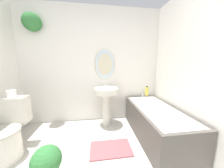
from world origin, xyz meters
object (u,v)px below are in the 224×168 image
at_px(toilet, 7,134).
at_px(toilet_paper_roll, 12,94).
at_px(pedestal_sink, 106,99).
at_px(shampoo_bottle, 147,91).
at_px(potted_plant, 47,165).
at_px(bathtub, 156,122).

xyz_separation_m(toilet, toilet_paper_roll, (0.00, 0.20, 0.51)).
xyz_separation_m(toilet, pedestal_sink, (1.41, 0.60, 0.25)).
relative_size(toilet, shampoo_bottle, 3.92).
distance_m(pedestal_sink, toilet_paper_roll, 1.49).
bearing_deg(potted_plant, pedestal_sink, 57.29).
bearing_deg(toilet_paper_roll, bathtub, -2.21).
xyz_separation_m(shampoo_bottle, potted_plant, (-1.58, -1.16, -0.44)).
bearing_deg(pedestal_sink, potted_plant, -122.71).
xyz_separation_m(pedestal_sink, shampoo_bottle, (0.88, 0.06, 0.12)).
bearing_deg(potted_plant, toilet_paper_roll, 135.10).
xyz_separation_m(shampoo_bottle, toilet_paper_roll, (-2.29, -0.45, 0.15)).
distance_m(bathtub, toilet_paper_roll, 2.30).
distance_m(toilet, toilet_paper_roll, 0.55).
bearing_deg(toilet, bathtub, 2.96).
xyz_separation_m(pedestal_sink, potted_plant, (-0.71, -1.10, -0.32)).
bearing_deg(toilet, potted_plant, -35.43).
distance_m(pedestal_sink, shampoo_bottle, 0.89).
distance_m(shampoo_bottle, potted_plant, 2.01).
bearing_deg(bathtub, pedestal_sink, 149.40).
bearing_deg(shampoo_bottle, toilet, -164.06).
distance_m(pedestal_sink, potted_plant, 1.34).
height_order(toilet, bathtub, toilet).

